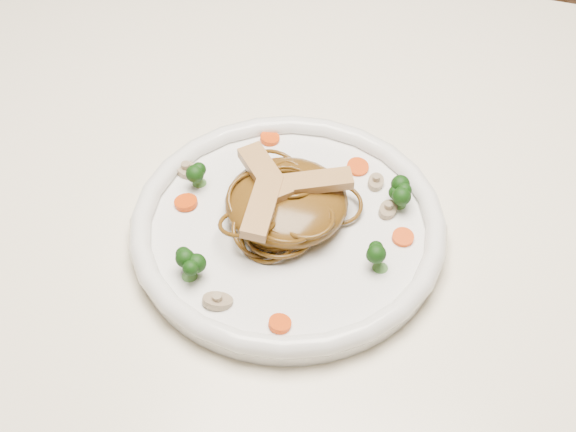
# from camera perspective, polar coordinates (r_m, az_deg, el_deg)

# --- Properties ---
(table) EXTENTS (1.20, 0.80, 0.75)m
(table) POSITION_cam_1_polar(r_m,az_deg,el_deg) (0.90, 1.11, -2.18)
(table) COLOR white
(table) RESTS_ON ground
(plate) EXTENTS (0.31, 0.31, 0.02)m
(plate) POSITION_cam_1_polar(r_m,az_deg,el_deg) (0.77, 0.00, -1.10)
(plate) COLOR white
(plate) RESTS_ON table
(noodle_mound) EXTENTS (0.12, 0.12, 0.04)m
(noodle_mound) POSITION_cam_1_polar(r_m,az_deg,el_deg) (0.77, -0.10, 0.98)
(noodle_mound) COLOR brown
(noodle_mound) RESTS_ON plate
(chicken_a) EXTENTS (0.07, 0.05, 0.01)m
(chicken_a) POSITION_cam_1_polar(r_m,az_deg,el_deg) (0.76, 1.98, 2.35)
(chicken_a) COLOR tan
(chicken_a) RESTS_ON noodle_mound
(chicken_b) EXTENTS (0.07, 0.07, 0.01)m
(chicken_b) POSITION_cam_1_polar(r_m,az_deg,el_deg) (0.76, -1.58, 2.93)
(chicken_b) COLOR tan
(chicken_b) RESTS_ON noodle_mound
(chicken_c) EXTENTS (0.03, 0.07, 0.01)m
(chicken_c) POSITION_cam_1_polar(r_m,az_deg,el_deg) (0.73, -1.78, 0.70)
(chicken_c) COLOR tan
(chicken_c) RESTS_ON noodle_mound
(broccoli_0) EXTENTS (0.03, 0.03, 0.03)m
(broccoli_0) POSITION_cam_1_polar(r_m,az_deg,el_deg) (0.78, 7.69, 1.57)
(broccoli_0) COLOR #0F390C
(broccoli_0) RESTS_ON plate
(broccoli_1) EXTENTS (0.03, 0.03, 0.03)m
(broccoli_1) POSITION_cam_1_polar(r_m,az_deg,el_deg) (0.80, -6.17, 3.11)
(broccoli_1) COLOR #0F390C
(broccoli_1) RESTS_ON plate
(broccoli_2) EXTENTS (0.03, 0.03, 0.03)m
(broccoli_2) POSITION_cam_1_polar(r_m,az_deg,el_deg) (0.72, -6.85, -3.29)
(broccoli_2) COLOR #0F390C
(broccoli_2) RESTS_ON plate
(broccoli_3) EXTENTS (0.03, 0.03, 0.03)m
(broccoli_3) POSITION_cam_1_polar(r_m,az_deg,el_deg) (0.73, 6.40, -2.86)
(broccoli_3) COLOR #0F390C
(broccoli_3) RESTS_ON plate
(carrot_0) EXTENTS (0.02, 0.02, 0.00)m
(carrot_0) POSITION_cam_1_polar(r_m,az_deg,el_deg) (0.82, 4.78, 3.33)
(carrot_0) COLOR #E13F08
(carrot_0) RESTS_ON plate
(carrot_1) EXTENTS (0.02, 0.02, 0.00)m
(carrot_1) POSITION_cam_1_polar(r_m,az_deg,el_deg) (0.79, -6.98, 0.93)
(carrot_1) COLOR #E13F08
(carrot_1) RESTS_ON plate
(carrot_2) EXTENTS (0.02, 0.02, 0.00)m
(carrot_2) POSITION_cam_1_polar(r_m,az_deg,el_deg) (0.76, 7.85, -1.46)
(carrot_2) COLOR #E13F08
(carrot_2) RESTS_ON plate
(carrot_3) EXTENTS (0.02, 0.02, 0.00)m
(carrot_3) POSITION_cam_1_polar(r_m,az_deg,el_deg) (0.85, -1.25, 5.32)
(carrot_3) COLOR #E13F08
(carrot_3) RESTS_ON plate
(carrot_4) EXTENTS (0.02, 0.02, 0.00)m
(carrot_4) POSITION_cam_1_polar(r_m,az_deg,el_deg) (0.70, -0.56, -7.36)
(carrot_4) COLOR #E13F08
(carrot_4) RESTS_ON plate
(mushroom_0) EXTENTS (0.03, 0.03, 0.01)m
(mushroom_0) POSITION_cam_1_polar(r_m,az_deg,el_deg) (0.71, -4.83, -5.81)
(mushroom_0) COLOR tan
(mushroom_0) RESTS_ON plate
(mushroom_1) EXTENTS (0.03, 0.03, 0.01)m
(mushroom_1) POSITION_cam_1_polar(r_m,az_deg,el_deg) (0.78, 6.84, 0.43)
(mushroom_1) COLOR tan
(mushroom_1) RESTS_ON plate
(mushroom_2) EXTENTS (0.04, 0.04, 0.01)m
(mushroom_2) POSITION_cam_1_polar(r_m,az_deg,el_deg) (0.82, -6.97, 3.17)
(mushroom_2) COLOR tan
(mushroom_2) RESTS_ON plate
(mushroom_3) EXTENTS (0.02, 0.02, 0.01)m
(mushroom_3) POSITION_cam_1_polar(r_m,az_deg,el_deg) (0.81, 6.01, 2.31)
(mushroom_3) COLOR tan
(mushroom_3) RESTS_ON plate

